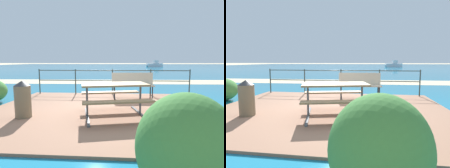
% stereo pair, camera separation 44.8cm
% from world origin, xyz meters
% --- Properties ---
extents(ground_plane, '(240.00, 240.00, 0.00)m').
position_xyz_m(ground_plane, '(0.00, 0.00, 0.00)').
color(ground_plane, beige).
extents(patio_paving, '(6.40, 5.20, 0.06)m').
position_xyz_m(patio_paving, '(0.00, 0.00, 0.03)').
color(patio_paving, '#996B51').
rests_on(patio_paving, ground).
extents(sea_water, '(90.00, 90.00, 0.01)m').
position_xyz_m(sea_water, '(0.00, 40.00, 0.01)').
color(sea_water, teal).
rests_on(sea_water, ground).
extents(beach_strip, '(54.06, 4.60, 0.01)m').
position_xyz_m(beach_strip, '(0.00, 7.49, 0.01)').
color(beach_strip, beige).
rests_on(beach_strip, ground).
extents(picnic_table, '(1.84, 1.81, 0.78)m').
position_xyz_m(picnic_table, '(0.24, -0.59, 0.66)').
color(picnic_table, '#8C704C').
rests_on(picnic_table, patio_paving).
extents(park_bench, '(1.48, 0.56, 0.91)m').
position_xyz_m(park_bench, '(0.76, 1.54, 0.61)').
color(park_bench, '#BCAD93').
rests_on(park_bench, patio_paving).
extents(railing_fence, '(5.94, 0.04, 0.99)m').
position_xyz_m(railing_fence, '(0.00, 2.35, 0.70)').
color(railing_fence, '#2D3833').
rests_on(railing_fence, patio_paving).
extents(trash_bin, '(0.37, 0.37, 0.86)m').
position_xyz_m(trash_bin, '(-1.86, -0.88, 0.49)').
color(trash_bin, '#726047').
rests_on(trash_bin, patio_paving).
extents(shrub_front, '(0.98, 0.98, 1.07)m').
position_xyz_m(shrub_front, '(1.09, -3.26, 0.54)').
color(shrub_front, '#427F38').
rests_on(shrub_front, ground).
extents(boat_near, '(4.42, 2.66, 1.55)m').
position_xyz_m(boat_near, '(7.28, 40.71, 0.52)').
color(boat_near, silver).
rests_on(boat_near, sea_water).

